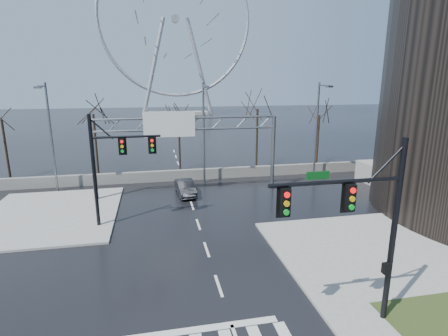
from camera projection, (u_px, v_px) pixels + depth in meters
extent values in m
plane|color=black|center=(219.00, 286.00, 17.71)|extent=(260.00, 260.00, 0.00)
cube|color=gray|center=(372.00, 248.00, 21.53)|extent=(12.00, 10.00, 0.15)
cube|color=gray|center=(50.00, 215.00, 26.97)|extent=(10.00, 12.00, 0.15)
cube|color=slate|center=(183.00, 175.00, 36.60)|extent=(52.00, 0.50, 1.10)
cylinder|color=black|center=(393.00, 235.00, 14.20)|extent=(0.24, 0.24, 8.00)
cylinder|color=black|center=(337.00, 182.00, 13.10)|extent=(5.40, 0.16, 0.16)
cube|color=black|center=(350.00, 198.00, 13.20)|extent=(0.35, 0.28, 1.05)
cube|color=black|center=(285.00, 202.00, 12.69)|extent=(0.35, 0.28, 1.05)
cylinder|color=black|center=(94.00, 172.00, 23.95)|extent=(0.24, 0.24, 8.00)
cylinder|color=black|center=(126.00, 137.00, 23.82)|extent=(4.60, 0.16, 0.16)
cube|color=black|center=(122.00, 146.00, 23.76)|extent=(0.35, 0.28, 1.05)
cube|color=black|center=(152.00, 145.00, 24.15)|extent=(0.35, 0.28, 1.05)
cylinder|color=slate|center=(93.00, 161.00, 29.58)|extent=(0.36, 0.36, 7.00)
cylinder|color=slate|center=(273.00, 154.00, 32.68)|extent=(0.36, 0.36, 7.00)
cylinder|color=slate|center=(186.00, 118.00, 30.29)|extent=(16.00, 0.20, 0.20)
cylinder|color=slate|center=(187.00, 129.00, 30.53)|extent=(16.00, 0.20, 0.20)
cube|color=#094313|center=(169.00, 124.00, 29.98)|extent=(4.20, 0.10, 2.00)
cube|color=silver|center=(169.00, 124.00, 29.92)|extent=(4.40, 0.02, 2.20)
cylinder|color=slate|center=(52.00, 139.00, 31.78)|extent=(0.20, 0.20, 10.00)
cylinder|color=slate|center=(42.00, 86.00, 29.60)|extent=(0.12, 2.20, 0.12)
cube|color=slate|center=(38.00, 87.00, 28.67)|extent=(0.50, 0.70, 0.18)
cylinder|color=slate|center=(204.00, 134.00, 34.49)|extent=(0.20, 0.20, 10.00)
cylinder|color=slate|center=(205.00, 86.00, 32.31)|extent=(0.12, 2.20, 0.12)
cube|color=slate|center=(206.00, 87.00, 31.38)|extent=(0.50, 0.70, 0.18)
cylinder|color=slate|center=(316.00, 131.00, 36.81)|extent=(0.20, 0.20, 10.00)
cylinder|color=slate|center=(324.00, 85.00, 34.63)|extent=(0.12, 2.20, 0.12)
cube|color=slate|center=(329.00, 87.00, 33.70)|extent=(0.50, 0.70, 0.18)
cylinder|color=black|center=(6.00, 150.00, 36.29)|extent=(0.24, 0.24, 6.30)
cylinder|color=black|center=(96.00, 146.00, 37.50)|extent=(0.24, 0.24, 6.75)
cylinder|color=black|center=(179.00, 145.00, 40.30)|extent=(0.24, 0.24, 5.85)
cylinder|color=black|center=(257.00, 139.00, 40.95)|extent=(0.24, 0.24, 7.02)
cylinder|color=black|center=(318.00, 140.00, 43.09)|extent=(0.24, 0.24, 6.12)
cube|color=gray|center=(178.00, 113.00, 108.91)|extent=(18.00, 6.00, 1.00)
torus|color=#B2B2B7|center=(175.00, 19.00, 102.29)|extent=(45.00, 1.00, 45.00)
cylinder|color=#B2B2B7|center=(175.00, 19.00, 102.29)|extent=(2.40, 1.50, 2.40)
cylinder|color=#B2B2B7|center=(153.00, 68.00, 104.30)|extent=(8.28, 1.20, 28.82)
cylinder|color=#B2B2B7|center=(200.00, 68.00, 107.01)|extent=(8.28, 1.20, 28.82)
imported|color=black|center=(185.00, 188.00, 31.78)|extent=(1.78, 4.23, 1.36)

